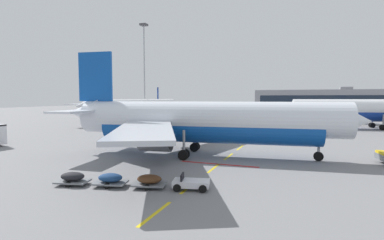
{
  "coord_description": "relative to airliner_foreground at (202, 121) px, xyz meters",
  "views": [
    {
      "loc": [
        25.85,
        -6.57,
        6.64
      ],
      "look_at": [
        11.93,
        30.53,
        3.67
      ],
      "focal_mm": 28.03,
      "sensor_mm": 36.0,
      "label": 1
    }
  ],
  "objects": [
    {
      "name": "airliner_far_right",
      "position": [
        24.14,
        40.81,
        0.06
      ],
      "size": [
        35.19,
        34.49,
        12.38
      ],
      "color": "white",
      "rests_on": "ground"
    },
    {
      "name": "terminal_satellite",
      "position": [
        20.88,
        145.58,
        1.43
      ],
      "size": [
        70.68,
        25.36,
        12.34
      ],
      "color": "gray",
      "rests_on": "ground"
    },
    {
      "name": "airliner_far_center",
      "position": [
        -30.72,
        35.64,
        0.02
      ],
      "size": [
        33.83,
        34.69,
        12.28
      ],
      "color": "white",
      "rests_on": "ground"
    },
    {
      "name": "fuel_service_truck",
      "position": [
        -17.63,
        14.05,
        -2.3
      ],
      "size": [
        4.51,
        7.4,
        3.14
      ],
      "color": "black",
      "rests_on": "ground"
    },
    {
      "name": "apron_light_mast_near",
      "position": [
        -30.17,
        40.23,
        12.39
      ],
      "size": [
        1.8,
        1.8,
        26.48
      ],
      "color": "slate",
      "rests_on": "ground"
    },
    {
      "name": "airliner_mid_left",
      "position": [
        -45.51,
        80.3,
        -0.54
      ],
      "size": [
        27.84,
        29.12,
        10.53
      ],
      "color": "silver",
      "rests_on": "ground"
    },
    {
      "name": "apron_paint_markings",
      "position": [
        3.02,
        10.67,
        -3.95
      ],
      "size": [
        8.0,
        94.86,
        0.01
      ],
      "color": "yellow",
      "rests_on": "ground"
    },
    {
      "name": "airliner_foreground",
      "position": [
        0.0,
        0.0,
        0.0
      ],
      "size": [
        34.82,
        34.39,
        12.2
      ],
      "color": "silver",
      "rests_on": "ground"
    },
    {
      "name": "baggage_train",
      "position": [
        -1.11,
        -13.35,
        -3.42
      ],
      "size": [
        11.62,
        4.17,
        1.14
      ],
      "color": "silver",
      "rests_on": "ground"
    }
  ]
}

